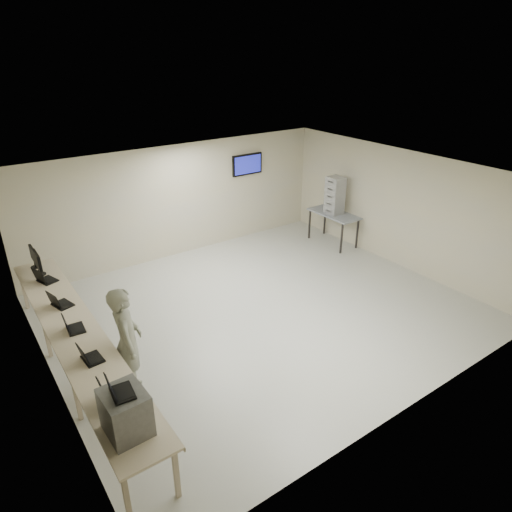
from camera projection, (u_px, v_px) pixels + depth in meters
room at (262, 246)px, 8.81m from camera, size 8.01×7.01×2.81m
workbench at (76, 335)px, 7.13m from camera, size 0.76×6.00×0.90m
equipment_box at (126, 412)px, 5.16m from camera, size 0.48×0.55×0.55m
laptop_on_box at (117, 391)px, 4.99m from camera, size 0.30×0.35×0.25m
laptop_0 at (111, 396)px, 5.68m from camera, size 0.35×0.41×0.31m
laptop_1 at (88, 357)px, 6.41m from camera, size 0.30×0.36×0.27m
laptop_2 at (72, 327)px, 7.08m from camera, size 0.31×0.36×0.27m
laptop_3 at (59, 302)px, 7.75m from camera, size 0.38×0.41×0.28m
laptop_4 at (44, 278)px, 8.54m from camera, size 0.41×0.43×0.28m
monitor_near at (38, 261)px, 8.71m from camera, size 0.21×0.48×0.47m
monitor_far at (33, 255)px, 9.01m from camera, size 0.19×0.43×0.43m
soldier at (128, 342)px, 6.82m from camera, size 0.63×0.77×1.82m
side_table at (334, 216)px, 12.15m from camera, size 0.67×1.44×0.86m
storage_bins at (335, 195)px, 11.90m from camera, size 0.37×0.42×0.99m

